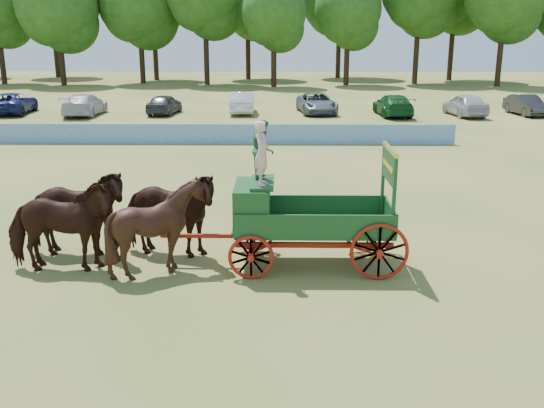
{
  "coord_description": "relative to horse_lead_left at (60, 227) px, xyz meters",
  "views": [
    {
      "loc": [
        2.94,
        -13.43,
        5.61
      ],
      "look_at": [
        2.71,
        1.83,
        1.3
      ],
      "focal_mm": 40.0,
      "sensor_mm": 36.0,
      "label": 1
    }
  ],
  "objects": [
    {
      "name": "horse_wheel_left",
      "position": [
        2.4,
        -0.0,
        0.0
      ],
      "size": [
        2.44,
        2.27,
        2.3
      ],
      "primitive_type": "imported",
      "rotation": [
        0.0,
        0.0,
        1.35
      ],
      "color": "black",
      "rests_on": "ground"
    },
    {
      "name": "horse_lead_right",
      "position": [
        0.0,
        1.1,
        0.0
      ],
      "size": [
        2.79,
        1.4,
        2.3
      ],
      "primitive_type": "imported",
      "rotation": [
        0.0,
        0.0,
        1.63
      ],
      "color": "black",
      "rests_on": "ground"
    },
    {
      "name": "parked_cars",
      "position": [
        4.81,
        29.73,
        -0.39
      ],
      "size": [
        57.91,
        7.05,
        1.62
      ],
      "color": "silver",
      "rests_on": "ground"
    },
    {
      "name": "horse_lead_left",
      "position": [
        0.0,
        0.0,
        0.0
      ],
      "size": [
        2.77,
        1.34,
        2.3
      ],
      "primitive_type": "imported",
      "rotation": [
        0.0,
        0.0,
        1.61
      ],
      "color": "black",
      "rests_on": "ground"
    },
    {
      "name": "farm_dray",
      "position": [
        5.38,
        0.57,
        0.43
      ],
      "size": [
        5.99,
        2.0,
        3.67
      ],
      "color": "#A41A10",
      "rests_on": "ground"
    },
    {
      "name": "horse_wheel_right",
      "position": [
        2.4,
        1.1,
        0.0
      ],
      "size": [
        2.9,
        1.7,
        2.3
      ],
      "primitive_type": "imported",
      "rotation": [
        0.0,
        0.0,
        1.39
      ],
      "color": "black",
      "rests_on": "ground"
    },
    {
      "name": "sponsor_banner",
      "position": [
        1.35,
        17.72,
        -0.62
      ],
      "size": [
        26.0,
        0.08,
        1.05
      ],
      "primitive_type": "cube",
      "color": "#2154B3",
      "rests_on": "ground"
    },
    {
      "name": "ground",
      "position": [
        2.35,
        -0.28,
        -1.15
      ],
      "size": [
        160.0,
        160.0,
        0.0
      ],
      "primitive_type": "plane",
      "color": "#A38649",
      "rests_on": "ground"
    }
  ]
}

